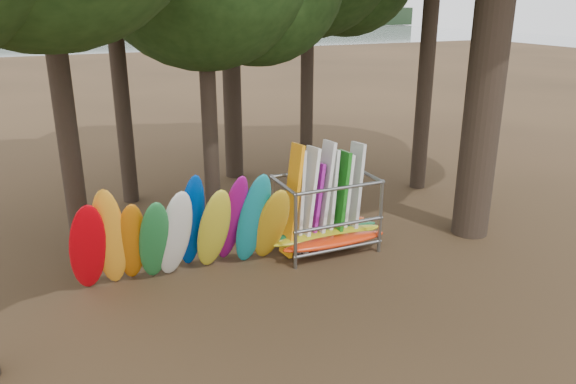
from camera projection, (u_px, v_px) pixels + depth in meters
name	position (u px, v px, depth m)	size (l,w,h in m)	color
ground	(314.00, 263.00, 13.96)	(120.00, 120.00, 0.00)	#47331E
lake	(88.00, 54.00, 65.86)	(160.00, 160.00, 0.00)	gray
far_shore	(63.00, 21.00, 108.46)	(160.00, 4.00, 4.00)	black
kayak_row	(187.00, 232.00, 12.67)	(4.99, 1.95, 2.85)	red
storage_rack	(325.00, 215.00, 14.49)	(3.22, 1.64, 2.88)	slate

